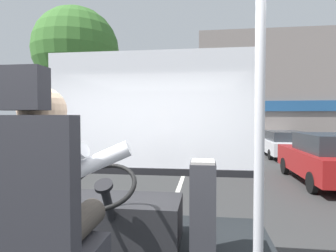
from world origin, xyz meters
name	(u,v)px	position (x,y,z in m)	size (l,w,h in m)	color
ground	(186,168)	(0.00, 8.80, -0.02)	(18.00, 44.00, 0.06)	#353535
driver_seat	(37,239)	(-0.09, -0.46, 1.36)	(0.48, 0.48, 1.37)	black
bus_driver	(49,189)	(-0.09, -0.35, 1.57)	(0.74, 0.53, 0.79)	#332D28
steering_console	(121,219)	(-0.09, 0.84, 0.98)	(1.10, 0.97, 0.78)	black
handrail_pole	(259,149)	(0.91, -0.37, 1.79)	(0.04, 0.04, 2.04)	#B7B7BC
fare_box	(203,210)	(0.66, 0.64, 1.17)	(0.21, 0.25, 0.81)	#333338
windshield_panel	(148,127)	(0.00, 1.62, 1.81)	(2.50, 0.08, 1.48)	silver
street_tree	(76,51)	(-3.84, 7.79, 4.26)	(2.98, 2.98, 5.78)	#4C3828
shop_building	(298,92)	(6.73, 17.38, 3.52)	(12.78, 4.64, 7.04)	gray
parked_car_red	(330,158)	(4.25, 6.84, 0.74)	(1.91, 3.85, 1.44)	maroon
parked_car_white	(283,143)	(4.53, 12.56, 0.64)	(1.96, 4.49, 1.23)	silver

